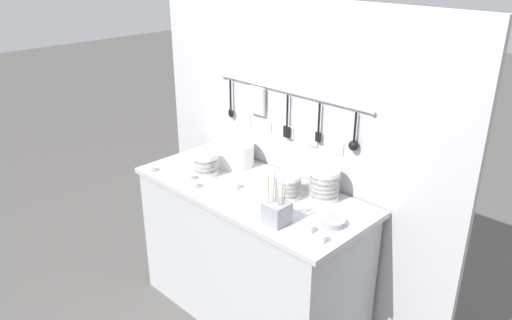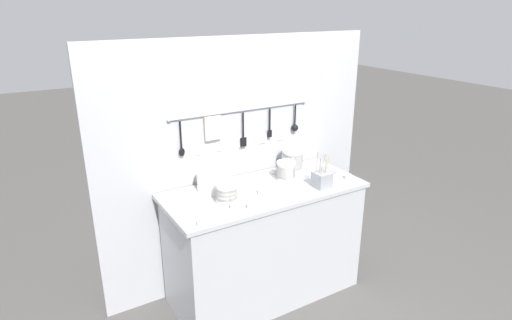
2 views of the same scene
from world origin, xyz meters
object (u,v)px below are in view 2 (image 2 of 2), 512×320
Objects in this scene: cup_by_caddy at (336,178)px; cup_front_left at (274,171)px; cutlery_caddy at (322,179)px; cup_centre at (348,177)px; cup_mid_row at (251,206)px; bowl_stack_tall_left at (286,171)px; plate_stack at (214,180)px; steel_mixing_bowl at (328,171)px; bowl_stack_short_front at (292,160)px; cup_back_right at (261,191)px; cup_edge_near at (234,207)px; bowl_stack_back_corner at (226,192)px; cup_front_right at (201,223)px.

cup_front_left is (-0.32, 0.35, 0.00)m from cup_by_caddy.
cutlery_caddy is 5.31× the size of cup_centre.
cup_mid_row is 0.78m from cup_by_caddy.
cup_mid_row and cup_centre have the same top height.
cutlery_caddy is at bearing -60.29° from bowl_stack_tall_left.
cup_by_caddy is 0.10m from cup_centre.
plate_stack reaches higher than steel_mixing_bowl.
bowl_stack_tall_left is (-0.15, -0.13, -0.02)m from bowl_stack_short_front.
bowl_stack_short_front is 3.50× the size of cup_centre.
cup_back_right is (-0.29, -0.13, -0.05)m from bowl_stack_tall_left.
bowl_stack_tall_left is at bearing 146.88° from cup_by_caddy.
plate_stack is at bearing 100.46° from cup_mid_row.
cutlery_caddy is 0.71m from cup_edge_near.
cup_centre is at bearing 0.27° from cup_edge_near.
cup_by_caddy and cup_centre have the same top height.
bowl_stack_back_corner is 0.62m from cup_front_left.
cup_front_left is (0.55, 0.27, -0.05)m from bowl_stack_back_corner.
bowl_stack_tall_left reaches higher than bowl_stack_back_corner.
cup_mid_row is (-0.62, -0.42, -0.07)m from bowl_stack_short_front.
bowl_stack_short_front reaches higher than bowl_stack_tall_left.
cup_edge_near is (-0.71, 0.01, -0.04)m from cutlery_caddy.
cutlery_caddy is at bearing -10.57° from bowl_stack_back_corner.
plate_stack is (-0.69, -0.02, -0.02)m from bowl_stack_short_front.
cutlery_caddy is at bearing -27.86° from plate_stack.
bowl_stack_short_front is 0.81m from cup_edge_near.
cup_mid_row is at bearing -25.63° from cup_edge_near.
cutlery_caddy is 5.31× the size of cup_mid_row.
cup_front_left is at bearing 43.40° from cup_mid_row.
bowl_stack_tall_left is at bearing -87.21° from cup_front_left.
bowl_stack_tall_left is 0.99× the size of bowl_stack_back_corner.
cutlery_caddy is at bearing -91.05° from bowl_stack_short_front.
cup_front_left is at bearing 149.66° from steel_mixing_bowl.
cutlery_caddy is 0.61m from cup_mid_row.
cutlery_caddy is 0.43m from cup_front_left.
bowl_stack_back_corner reaches higher than cup_front_left.
cup_front_left reaches higher than steel_mixing_bowl.
bowl_stack_back_corner is 0.13m from cup_edge_near.
cup_by_caddy is 1.16m from cup_front_right.
cup_centre is at bearing -72.63° from steel_mixing_bowl.
bowl_stack_tall_left is at bearing 21.59° from cup_front_right.
bowl_stack_back_corner reaches higher than cup_back_right.
cup_front_left is at bearing 131.96° from cup_by_caddy.
cup_front_right is (-0.99, -0.46, -0.07)m from bowl_stack_short_front.
bowl_stack_tall_left reaches higher than cup_front_right.
cup_back_right is (-0.44, -0.26, -0.07)m from bowl_stack_short_front.
cup_front_left is at bearing 172.63° from bowl_stack_short_front.
bowl_stack_back_corner is at bearing 173.19° from cup_centre.
cup_by_caddy is at bearing 163.10° from cup_centre.
cutlery_caddy reaches higher than bowl_stack_short_front.
bowl_stack_back_corner is at bearing 118.41° from cup_mid_row.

